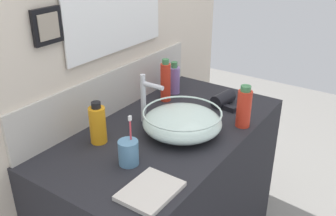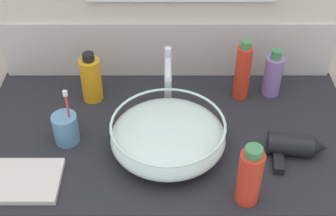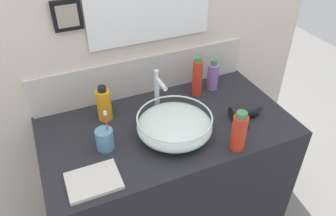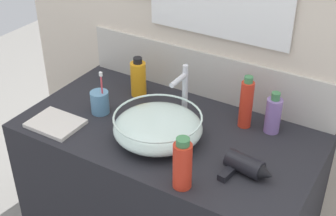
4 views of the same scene
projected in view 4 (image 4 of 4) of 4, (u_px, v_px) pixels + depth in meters
vanity_counter at (168, 211)px, 2.06m from camera, size 1.17×0.63×0.86m
back_panel at (211, 18)px, 1.90m from camera, size 1.94×0.09×2.42m
glass_bowl_sink at (158, 127)px, 1.75m from camera, size 0.34×0.34×0.10m
faucet at (184, 88)px, 1.85m from camera, size 0.02×0.12×0.22m
hair_drier at (247, 167)px, 1.59m from camera, size 0.18×0.13×0.07m
toothbrush_cup at (100, 102)px, 1.91m from camera, size 0.08×0.08×0.19m
lotion_bottle at (246, 103)px, 1.80m from camera, size 0.05×0.05×0.22m
shampoo_bottle at (273, 114)px, 1.78m from camera, size 0.06×0.06×0.17m
spray_bottle at (182, 164)px, 1.50m from camera, size 0.06×0.06×0.19m
soap_dispenser at (138, 78)px, 2.02m from camera, size 0.07×0.07×0.18m
hand_towel at (56, 123)px, 1.85m from camera, size 0.20×0.16×0.02m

